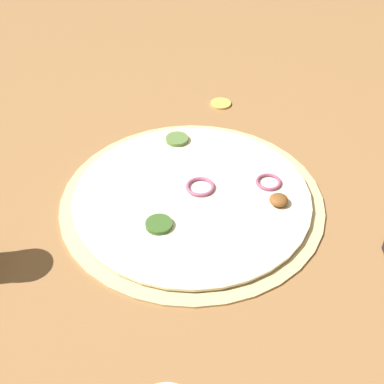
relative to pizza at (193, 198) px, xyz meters
The scene contains 3 objects.
ground_plane 0.01m from the pizza, 116.01° to the left, with size 3.00×3.00×0.00m, color olive.
pizza is the anchor object (origin of this frame).
loose_cap 0.25m from the pizza, 11.97° to the right, with size 0.04×0.04×0.01m.
Camera 1 is at (-0.54, 0.01, 0.49)m, focal length 50.00 mm.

